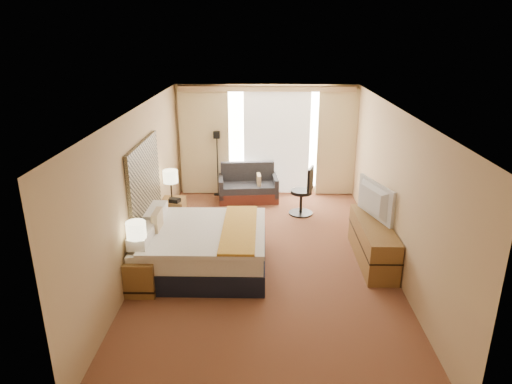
{
  "coord_description": "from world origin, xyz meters",
  "views": [
    {
      "loc": [
        -0.03,
        -7.09,
        3.78
      ],
      "look_at": [
        -0.18,
        0.4,
        1.1
      ],
      "focal_mm": 32.0,
      "sensor_mm": 36.0,
      "label": 1
    }
  ],
  "objects_px": {
    "media_dresser": "(373,242)",
    "lamp_left": "(136,231)",
    "lamp_right": "(170,177)",
    "floor_lamp": "(217,150)",
    "nightstand_right": "(174,212)",
    "television": "(370,200)",
    "bed": "(202,247)",
    "nightstand_left": "(142,275)",
    "desk_chair": "(304,193)",
    "loveseat": "(248,188)"
  },
  "relations": [
    {
      "from": "lamp_right",
      "to": "nightstand_right",
      "type": "bearing_deg",
      "value": 17.75
    },
    {
      "from": "television",
      "to": "nightstand_right",
      "type": "bearing_deg",
      "value": 54.43
    },
    {
      "from": "floor_lamp",
      "to": "media_dresser",
      "type": "bearing_deg",
      "value": -47.92
    },
    {
      "from": "floor_lamp",
      "to": "bed",
      "type": "bearing_deg",
      "value": -88.58
    },
    {
      "from": "floor_lamp",
      "to": "desk_chair",
      "type": "relative_size",
      "value": 1.46
    },
    {
      "from": "floor_lamp",
      "to": "desk_chair",
      "type": "bearing_deg",
      "value": -31.81
    },
    {
      "from": "bed",
      "to": "lamp_right",
      "type": "distance_m",
      "value": 2.04
    },
    {
      "from": "media_dresser",
      "to": "floor_lamp",
      "type": "bearing_deg",
      "value": 132.08
    },
    {
      "from": "bed",
      "to": "lamp_right",
      "type": "xyz_separation_m",
      "value": [
        -0.83,
        1.74,
        0.66
      ]
    },
    {
      "from": "media_dresser",
      "to": "lamp_left",
      "type": "bearing_deg",
      "value": -163.83
    },
    {
      "from": "nightstand_right",
      "to": "desk_chair",
      "type": "xyz_separation_m",
      "value": [
        2.68,
        0.63,
        0.2
      ]
    },
    {
      "from": "nightstand_left",
      "to": "television",
      "type": "height_order",
      "value": "television"
    },
    {
      "from": "floor_lamp",
      "to": "loveseat",
      "type": "bearing_deg",
      "value": -24.68
    },
    {
      "from": "loveseat",
      "to": "desk_chair",
      "type": "height_order",
      "value": "desk_chair"
    },
    {
      "from": "desk_chair",
      "to": "lamp_left",
      "type": "relative_size",
      "value": 1.75
    },
    {
      "from": "media_dresser",
      "to": "lamp_left",
      "type": "height_order",
      "value": "lamp_left"
    },
    {
      "from": "nightstand_right",
      "to": "lamp_right",
      "type": "relative_size",
      "value": 0.89
    },
    {
      "from": "nightstand_left",
      "to": "lamp_left",
      "type": "distance_m",
      "value": 0.74
    },
    {
      "from": "bed",
      "to": "loveseat",
      "type": "distance_m",
      "value": 3.32
    },
    {
      "from": "floor_lamp",
      "to": "nightstand_right",
      "type": "bearing_deg",
      "value": -111.27
    },
    {
      "from": "floor_lamp",
      "to": "television",
      "type": "distance_m",
      "value": 4.23
    },
    {
      "from": "bed",
      "to": "nightstand_right",
      "type": "bearing_deg",
      "value": 114.87
    },
    {
      "from": "nightstand_right",
      "to": "television",
      "type": "bearing_deg",
      "value": -18.14
    },
    {
      "from": "nightstand_left",
      "to": "floor_lamp",
      "type": "distance_m",
      "value": 4.48
    },
    {
      "from": "loveseat",
      "to": "lamp_right",
      "type": "relative_size",
      "value": 2.3
    },
    {
      "from": "lamp_left",
      "to": "lamp_right",
      "type": "height_order",
      "value": "lamp_right"
    },
    {
      "from": "floor_lamp",
      "to": "lamp_left",
      "type": "bearing_deg",
      "value": -99.61
    },
    {
      "from": "nightstand_left",
      "to": "media_dresser",
      "type": "height_order",
      "value": "media_dresser"
    },
    {
      "from": "nightstand_left",
      "to": "lamp_right",
      "type": "relative_size",
      "value": 0.89
    },
    {
      "from": "desk_chair",
      "to": "television",
      "type": "bearing_deg",
      "value": -44.71
    },
    {
      "from": "media_dresser",
      "to": "television",
      "type": "distance_m",
      "value": 0.71
    },
    {
      "from": "loveseat",
      "to": "desk_chair",
      "type": "bearing_deg",
      "value": -41.25
    },
    {
      "from": "nightstand_right",
      "to": "lamp_left",
      "type": "height_order",
      "value": "lamp_left"
    },
    {
      "from": "nightstand_left",
      "to": "desk_chair",
      "type": "relative_size",
      "value": 0.52
    },
    {
      "from": "nightstand_left",
      "to": "television",
      "type": "distance_m",
      "value": 3.95
    },
    {
      "from": "lamp_left",
      "to": "television",
      "type": "xyz_separation_m",
      "value": [
        3.67,
        1.33,
        -0.01
      ]
    },
    {
      "from": "floor_lamp",
      "to": "television",
      "type": "relative_size",
      "value": 1.43
    },
    {
      "from": "nightstand_right",
      "to": "television",
      "type": "relative_size",
      "value": 0.51
    },
    {
      "from": "floor_lamp",
      "to": "lamp_left",
      "type": "height_order",
      "value": "floor_lamp"
    },
    {
      "from": "loveseat",
      "to": "floor_lamp",
      "type": "relative_size",
      "value": 0.91
    },
    {
      "from": "nightstand_left",
      "to": "media_dresser",
      "type": "relative_size",
      "value": 0.31
    },
    {
      "from": "nightstand_left",
      "to": "desk_chair",
      "type": "bearing_deg",
      "value": 49.44
    },
    {
      "from": "lamp_left",
      "to": "lamp_right",
      "type": "bearing_deg",
      "value": 89.95
    },
    {
      "from": "lamp_right",
      "to": "bed",
      "type": "bearing_deg",
      "value": -64.53
    },
    {
      "from": "nightstand_left",
      "to": "floor_lamp",
      "type": "bearing_deg",
      "value": 80.6
    },
    {
      "from": "lamp_left",
      "to": "television",
      "type": "distance_m",
      "value": 3.91
    },
    {
      "from": "bed",
      "to": "lamp_left",
      "type": "distance_m",
      "value": 1.31
    },
    {
      "from": "media_dresser",
      "to": "desk_chair",
      "type": "bearing_deg",
      "value": 116.05
    },
    {
      "from": "bed",
      "to": "loveseat",
      "type": "xyz_separation_m",
      "value": [
        0.65,
        3.25,
        -0.09
      ]
    },
    {
      "from": "desk_chair",
      "to": "lamp_right",
      "type": "distance_m",
      "value": 2.83
    }
  ]
}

